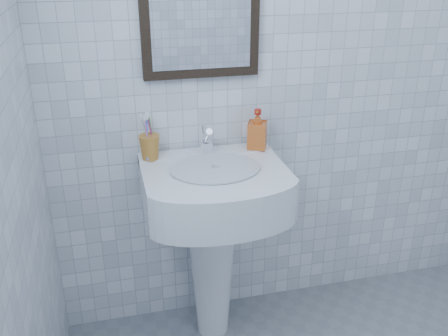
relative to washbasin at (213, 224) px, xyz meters
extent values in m
cube|color=white|center=(0.40, 0.21, 0.63)|extent=(2.20, 0.02, 2.50)
cone|color=white|center=(0.00, 0.03, -0.24)|extent=(0.24, 0.24, 0.75)
cube|color=white|center=(0.00, -0.03, 0.20)|extent=(0.60, 0.43, 0.18)
cube|color=white|center=(0.00, 0.14, 0.28)|extent=(0.60, 0.11, 0.03)
cylinder|color=silver|center=(0.00, -0.06, 0.30)|extent=(0.37, 0.37, 0.01)
cylinder|color=white|center=(0.00, 0.11, 0.32)|extent=(0.06, 0.06, 0.06)
cylinder|color=white|center=(0.00, 0.09, 0.39)|extent=(0.03, 0.11, 0.09)
cylinder|color=white|center=(0.00, 0.13, 0.37)|extent=(0.04, 0.06, 0.10)
imported|color=#BE3912|center=(0.24, 0.12, 0.39)|extent=(0.11, 0.11, 0.18)
cube|color=black|center=(0.00, 0.19, 0.93)|extent=(0.50, 0.04, 0.62)
cube|color=white|center=(0.00, 0.18, 0.93)|extent=(0.42, 0.00, 0.54)
camera|label=1|loc=(-0.42, -1.89, 1.14)|focal=40.00mm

